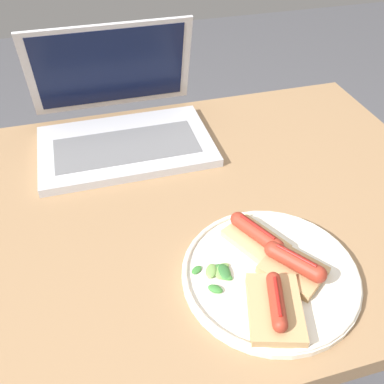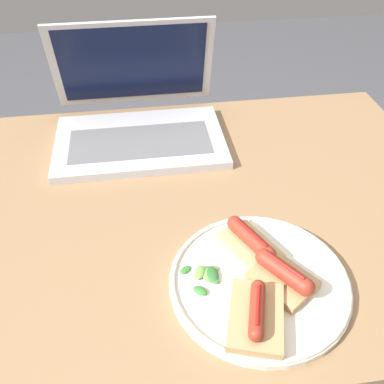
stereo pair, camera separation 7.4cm
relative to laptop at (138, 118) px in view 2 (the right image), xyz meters
The scene contains 8 objects.
ground_plane 0.80m from the laptop, 69.64° to the right, with size 6.00×6.00×0.00m, color #4C4C51.
desk 0.29m from the laptop, 69.64° to the right, with size 1.04×0.75×0.71m.
laptop is the anchor object (origin of this frame).
plate 0.48m from the laptop, 70.24° to the right, with size 0.28×0.28×0.02m.
sausage_toast_left 0.50m from the laptop, 67.16° to the right, with size 0.11×0.12×0.04m.
sausage_toast_middle 0.42m from the laptop, 67.24° to the right, with size 0.10×0.12×0.04m.
sausage_toast_right 0.54m from the laptop, 75.26° to the right, with size 0.10×0.13×0.04m.
salad_pile 0.44m from the laptop, 79.24° to the right, with size 0.07×0.07×0.01m.
Camera 2 is at (-0.09, -0.60, 1.25)m, focal length 40.00 mm.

